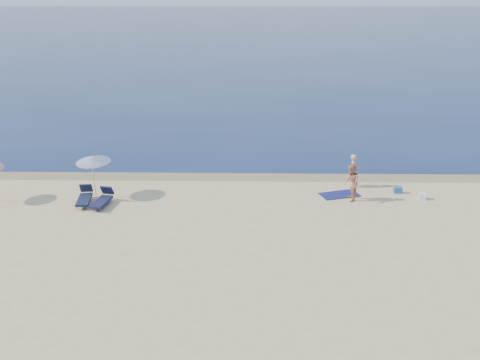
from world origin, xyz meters
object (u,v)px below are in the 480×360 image
person_left (354,171)px  person_right (351,183)px  blue_cooler (398,190)px  umbrella_near (93,159)px

person_left → person_right: size_ratio=0.95×
person_right → person_left: bearing=165.6°
blue_cooler → person_right: bearing=-154.9°
person_left → blue_cooler: (2.19, -0.93, -0.74)m
blue_cooler → umbrella_near: size_ratio=0.19×
person_left → umbrella_near: 13.63m
blue_cooler → umbrella_near: 15.80m
person_right → blue_cooler: size_ratio=4.35×
blue_cooler → umbrella_near: (-15.67, -0.74, 1.84)m
blue_cooler → person_left: bearing=159.1°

